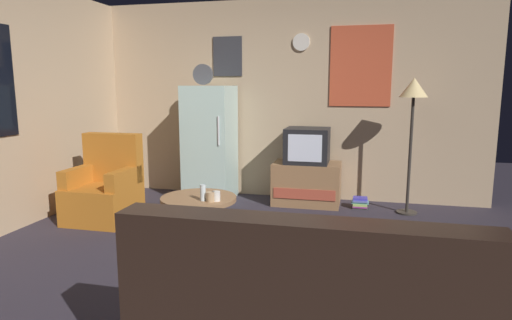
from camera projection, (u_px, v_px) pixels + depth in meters
The scene contains 12 objects.
ground_plane at pixel (237, 264), 3.73m from camera, with size 12.00×12.00×0.00m, color #2D2833.
wall_with_art at pixel (287, 100), 5.86m from camera, with size 5.20×0.12×2.61m.
fridge at pixel (210, 143), 5.78m from camera, with size 0.60×0.62×1.77m.
tv_stand at pixel (307, 183), 5.60m from camera, with size 0.84×0.53×0.54m.
crt_tv at pixel (307, 145), 5.52m from camera, with size 0.54×0.51×0.44m.
standing_lamp at pixel (413, 98), 5.00m from camera, with size 0.32×0.32×1.59m.
coffee_table at pixel (199, 220), 4.21m from camera, with size 0.72×0.72×0.46m.
wine_glass at pixel (203, 193), 4.02m from camera, with size 0.05×0.05×0.15m, color silver.
mug_ceramic_white at pixel (216, 196), 4.01m from camera, with size 0.08×0.08×0.09m, color silver.
mug_ceramic_tan at pixel (210, 197), 3.99m from camera, with size 0.08×0.08×0.09m, color tan.
armchair at pixel (105, 190), 4.94m from camera, with size 0.68×0.68×0.96m.
book_stack at pixel (360, 203), 5.43m from camera, with size 0.21×0.17×0.14m.
Camera 1 is at (0.98, -3.40, 1.50)m, focal length 30.80 mm.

